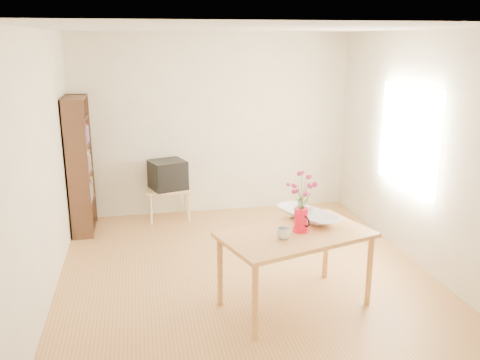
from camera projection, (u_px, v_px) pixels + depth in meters
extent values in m
plane|color=#A7723B|center=(245.00, 275.00, 5.58)|extent=(4.50, 4.50, 0.00)
plane|color=white|center=(246.00, 28.00, 4.88)|extent=(4.50, 4.50, 0.00)
plane|color=beige|center=(213.00, 125.00, 7.36)|extent=(4.00, 0.00, 4.00)
plane|color=beige|center=(322.00, 242.00, 3.11)|extent=(4.00, 0.00, 4.00)
plane|color=beige|center=(41.00, 169.00, 4.85)|extent=(0.00, 4.50, 4.50)
plane|color=beige|center=(422.00, 151.00, 5.61)|extent=(0.00, 4.50, 4.50)
plane|color=white|center=(408.00, 138.00, 5.86)|extent=(0.00, 1.30, 1.30)
cube|color=#BD7D40|center=(296.00, 235.00, 4.76)|extent=(1.56, 1.16, 0.04)
cylinder|color=#BD7D40|center=(255.00, 303.00, 4.28)|extent=(0.06, 0.06, 0.71)
cylinder|color=#BD7D40|center=(369.00, 271.00, 4.86)|extent=(0.06, 0.06, 0.71)
cylinder|color=#BD7D40|center=(220.00, 272.00, 4.85)|extent=(0.06, 0.06, 0.71)
cylinder|color=#BD7D40|center=(326.00, 247.00, 5.43)|extent=(0.06, 0.06, 0.71)
cube|color=tan|center=(168.00, 189.00, 7.19)|extent=(0.60, 0.45, 0.03)
cylinder|color=tan|center=(151.00, 210.00, 7.03)|extent=(0.04, 0.04, 0.43)
cylinder|color=tan|center=(188.00, 208.00, 7.12)|extent=(0.04, 0.04, 0.43)
cylinder|color=tan|center=(150.00, 202.00, 7.37)|extent=(0.04, 0.04, 0.43)
cylinder|color=tan|center=(186.00, 200.00, 7.47)|extent=(0.04, 0.04, 0.43)
cube|color=black|center=(77.00, 172.00, 6.32)|extent=(0.28, 0.02, 1.80)
cube|color=black|center=(82.00, 160.00, 6.96)|extent=(0.28, 0.03, 1.80)
cube|color=black|center=(69.00, 166.00, 6.61)|extent=(0.02, 0.70, 1.80)
cube|color=black|center=(85.00, 227.00, 6.87)|extent=(0.27, 0.65, 0.02)
cube|color=black|center=(83.00, 202.00, 6.77)|extent=(0.27, 0.65, 0.02)
cube|color=black|center=(80.00, 175.00, 6.67)|extent=(0.27, 0.65, 0.02)
cube|color=black|center=(78.00, 146.00, 6.57)|extent=(0.27, 0.65, 0.02)
cube|color=black|center=(76.00, 119.00, 6.47)|extent=(0.27, 0.65, 0.02)
cube|color=black|center=(74.00, 98.00, 6.40)|extent=(0.27, 0.65, 0.02)
cylinder|color=red|center=(301.00, 220.00, 4.77)|extent=(0.13, 0.13, 0.22)
cylinder|color=red|center=(301.00, 230.00, 4.79)|extent=(0.15, 0.15, 0.02)
cylinder|color=red|center=(301.00, 209.00, 4.74)|extent=(0.14, 0.14, 0.01)
cone|color=red|center=(301.00, 214.00, 4.69)|extent=(0.06, 0.08, 0.06)
torus|color=black|center=(301.00, 216.00, 4.84)|extent=(0.05, 0.10, 0.10)
imported|color=white|center=(284.00, 233.00, 4.60)|extent=(0.16, 0.16, 0.10)
imported|color=white|center=(308.00, 197.00, 5.05)|extent=(0.66, 0.66, 0.47)
imported|color=white|center=(304.00, 202.00, 5.06)|extent=(0.10, 0.10, 0.07)
imported|color=white|center=(312.00, 201.00, 5.09)|extent=(0.09, 0.09, 0.06)
cube|color=black|center=(168.00, 175.00, 7.13)|extent=(0.57, 0.54, 0.40)
cube|color=black|center=(167.00, 172.00, 7.20)|extent=(0.38, 0.32, 0.28)
cube|color=black|center=(169.00, 177.00, 6.92)|extent=(0.35, 0.12, 0.28)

